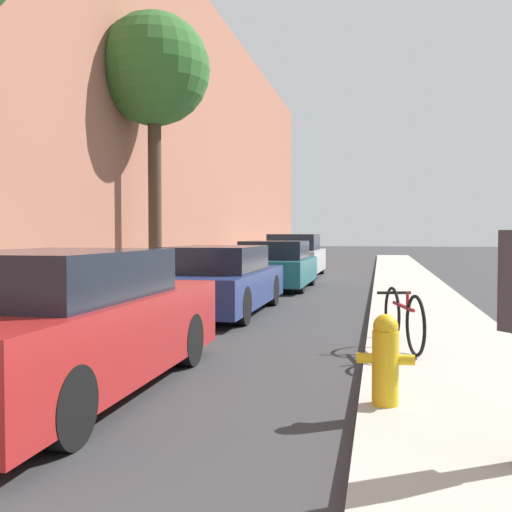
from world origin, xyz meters
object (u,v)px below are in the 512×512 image
parked_car_teal (276,266)px  street_tree_far (154,72)px  parked_car_silver (295,257)px  parked_car_red (64,325)px  bicycle (403,318)px  fire_hydrant (385,358)px  parked_car_navy (219,281)px

parked_car_teal → street_tree_far: street_tree_far is taller
parked_car_teal → parked_car_silver: 5.09m
parked_car_red → bicycle: (3.23, 2.41, -0.17)m
parked_car_silver → fire_hydrant: (3.08, -16.53, -0.20)m
parked_car_teal → parked_car_silver: bearing=92.0°
parked_car_red → parked_car_silver: parked_car_silver is taller
parked_car_navy → parked_car_teal: (0.19, 5.36, 0.01)m
parked_car_silver → parked_car_navy: bearing=-90.0°
parked_car_navy → street_tree_far: (-2.20, 2.33, 4.71)m
parked_car_silver → fire_hydrant: parked_car_silver is taller
street_tree_far → bicycle: street_tree_far is taller
parked_car_navy → bicycle: parked_car_navy is taller
parked_car_navy → bicycle: bearing=-46.6°
street_tree_far → parked_car_silver: bearing=74.8°
parked_car_silver → parked_car_red: bearing=-89.7°
parked_car_navy → parked_car_teal: parked_car_teal is taller
parked_car_red → parked_car_navy: (-0.08, 5.92, -0.03)m
parked_car_red → street_tree_far: bearing=105.5°
parked_car_teal → fire_hydrant: bearing=-75.8°
bicycle → parked_car_red: bearing=-156.9°
parked_car_navy → street_tree_far: size_ratio=0.70×
parked_car_navy → fire_hydrant: 6.83m
parked_car_teal → fire_hydrant: (2.90, -11.45, -0.13)m
parked_car_red → fire_hydrant: bearing=-3.2°
parked_car_red → parked_car_silver: 16.36m
parked_car_silver → parked_car_teal: bearing=-88.0°
parked_car_red → street_tree_far: size_ratio=0.67×
parked_car_red → bicycle: 4.04m
parked_car_red → parked_car_navy: parked_car_red is taller
parked_car_navy → parked_car_red: bearing=-89.2°
parked_car_navy → parked_car_silver: bearing=90.0°
parked_car_teal → bicycle: 9.41m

